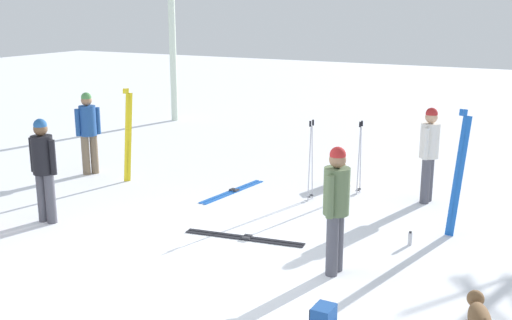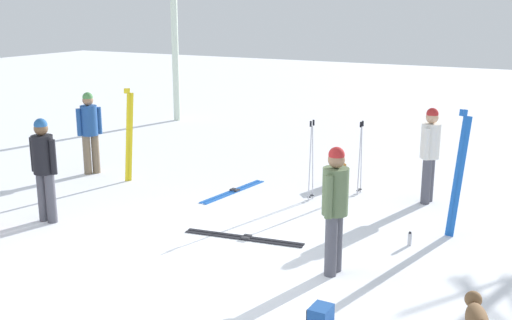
# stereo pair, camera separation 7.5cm
# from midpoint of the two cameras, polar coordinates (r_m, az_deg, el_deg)

# --- Properties ---
(ground_plane) EXTENTS (60.00, 60.00, 0.00)m
(ground_plane) POSITION_cam_midpoint_polar(r_m,az_deg,el_deg) (8.43, -6.25, -10.28)
(ground_plane) COLOR white
(person_0) EXTENTS (0.34, 0.46, 1.72)m
(person_0) POSITION_cam_midpoint_polar(r_m,az_deg,el_deg) (13.35, -14.81, 2.89)
(person_0) COLOR #72604C
(person_0) RESTS_ON ground_plane
(person_1) EXTENTS (0.52, 0.34, 1.72)m
(person_1) POSITION_cam_midpoint_polar(r_m,az_deg,el_deg) (10.54, -18.63, -0.30)
(person_1) COLOR #4C4C56
(person_1) RESTS_ON ground_plane
(person_2) EXTENTS (0.34, 0.52, 1.72)m
(person_2) POSITION_cam_midpoint_polar(r_m,az_deg,el_deg) (8.12, 7.50, -3.86)
(person_2) COLOR #4C4C56
(person_2) RESTS_ON ground_plane
(person_3) EXTENTS (0.34, 0.52, 1.72)m
(person_3) POSITION_cam_midpoint_polar(r_m,az_deg,el_deg) (11.41, 15.80, 0.97)
(person_3) COLOR #4C4C56
(person_3) RESTS_ON ground_plane
(ski_pair_planted_0) EXTENTS (0.18, 0.20, 1.87)m
(ski_pair_planted_0) POSITION_cam_midpoint_polar(r_m,az_deg,el_deg) (12.62, -11.35, 2.21)
(ski_pair_planted_0) COLOR yellow
(ski_pair_planted_0) RESTS_ON ground_plane
(ski_pair_planted_1) EXTENTS (0.27, 0.05, 1.98)m
(ski_pair_planted_1) POSITION_cam_midpoint_polar(r_m,az_deg,el_deg) (9.79, 18.22, -1.33)
(ski_pair_planted_1) COLOR blue
(ski_pair_planted_1) RESTS_ON ground_plane
(ski_pair_lying_0) EXTENTS (1.89, 0.44, 0.05)m
(ski_pair_lying_0) POSITION_cam_midpoint_polar(r_m,az_deg,el_deg) (9.56, -0.89, -7.12)
(ski_pair_lying_0) COLOR black
(ski_pair_lying_0) RESTS_ON ground_plane
(ski_pair_lying_1) EXTENTS (0.40, 1.81, 0.05)m
(ski_pair_lying_1) POSITION_cam_midpoint_polar(r_m,az_deg,el_deg) (11.84, -1.90, -2.88)
(ski_pair_lying_1) COLOR blue
(ski_pair_lying_1) RESTS_ON ground_plane
(ski_poles_0) EXTENTS (0.07, 0.21, 1.38)m
(ski_poles_0) POSITION_cam_midpoint_polar(r_m,az_deg,el_deg) (11.71, 9.71, 0.41)
(ski_poles_0) COLOR #B2B2BC
(ski_poles_0) RESTS_ON ground_plane
(ski_poles_1) EXTENTS (0.07, 0.23, 1.47)m
(ski_poles_1) POSITION_cam_midpoint_polar(r_m,az_deg,el_deg) (11.20, 5.27, 0.17)
(ski_poles_1) COLOR #B2B2BC
(ski_poles_1) RESTS_ON ground_plane
(backpack_2) EXTENTS (0.35, 0.34, 0.44)m
(backpack_2) POSITION_cam_midpoint_polar(r_m,az_deg,el_deg) (12.38, 7.79, -1.28)
(backpack_2) COLOR #99591E
(backpack_2) RESTS_ON ground_plane
(water_bottle_0) EXTENTS (0.06, 0.06, 0.21)m
(water_bottle_0) POSITION_cam_midpoint_polar(r_m,az_deg,el_deg) (9.54, 14.09, -7.03)
(water_bottle_0) COLOR silver
(water_bottle_0) RESTS_ON ground_plane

